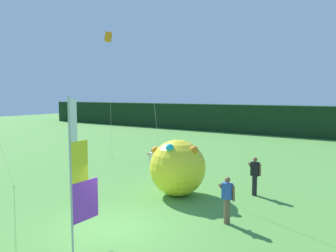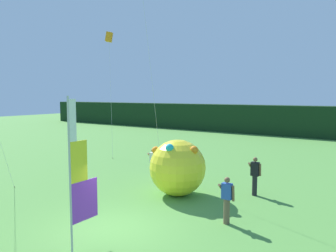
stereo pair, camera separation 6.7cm
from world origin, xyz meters
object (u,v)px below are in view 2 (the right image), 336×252
person_mid_field (255,175)px  kite_orange_box_0 (109,38)px  banner_flag (78,177)px  person_far_left (227,199)px  person_near_banner (153,162)px  inflatable_balloon (178,168)px

person_mid_field → kite_orange_box_0: bearing=160.7°
banner_flag → person_far_left: size_ratio=2.69×
person_near_banner → kite_orange_box_0: size_ratio=0.17×
person_near_banner → person_far_left: bearing=-31.5°
person_far_left → kite_orange_box_0: size_ratio=0.18×
banner_flag → inflatable_balloon: size_ratio=1.78×
kite_orange_box_0 → inflatable_balloon: bearing=-32.1°
person_far_left → inflatable_balloon: 3.63m
person_far_left → banner_flag: bearing=-123.6°
person_near_banner → person_far_left: person_far_left is taller
person_near_banner → kite_orange_box_0: 12.26m
kite_orange_box_0 → person_mid_field: bearing=-19.3°
banner_flag → person_near_banner: 8.61m
person_mid_field → banner_flag: bearing=-107.6°
banner_flag → inflatable_balloon: (-0.39, 5.91, -0.88)m
inflatable_balloon → kite_orange_box_0: bearing=147.9°
person_far_left → kite_orange_box_0: kite_orange_box_0 is taller
person_near_banner → person_mid_field: person_mid_field is taller
banner_flag → person_far_left: (2.77, 4.17, -1.26)m
person_mid_field → kite_orange_box_0: kite_orange_box_0 is taller
inflatable_balloon → person_mid_field: bearing=34.0°
banner_flag → inflatable_balloon: 5.99m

